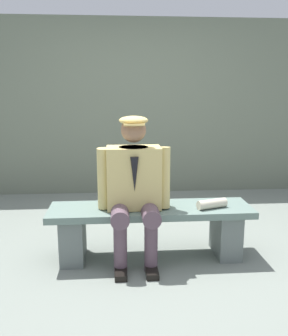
{
  "coord_description": "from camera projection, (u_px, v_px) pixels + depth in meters",
  "views": [
    {
      "loc": [
        0.3,
        3.04,
        1.47
      ],
      "look_at": [
        0.06,
        0.0,
        0.82
      ],
      "focal_mm": 39.07,
      "sensor_mm": 36.0,
      "label": 1
    }
  ],
  "objects": [
    {
      "name": "stadium_wall",
      "position": [
        136.0,
        108.0,
        5.24
      ],
      "size": [
        12.0,
        0.24,
        2.44
      ],
      "primitive_type": "cube",
      "color": "#646C5C",
      "rests_on": "ground"
    },
    {
      "name": "seated_man",
      "position": [
        134.0,
        184.0,
        3.08
      ],
      "size": [
        0.63,
        0.57,
        1.26
      ],
      "color": "tan",
      "rests_on": "ground"
    },
    {
      "name": "ground_plane",
      "position": [
        150.0,
        256.0,
        3.29
      ],
      "size": [
        30.0,
        30.0,
        0.0
      ],
      "primitive_type": "plane",
      "color": "slate"
    },
    {
      "name": "bench",
      "position": [
        151.0,
        224.0,
        3.23
      ],
      "size": [
        1.77,
        0.46,
        0.47
      ],
      "color": "slate",
      "rests_on": "ground"
    },
    {
      "name": "rolled_magazine",
      "position": [
        212.0,
        204.0,
        3.15
      ],
      "size": [
        0.28,
        0.16,
        0.08
      ],
      "primitive_type": "cylinder",
      "rotation": [
        0.0,
        1.57,
        0.32
      ],
      "color": "beige",
      "rests_on": "bench"
    }
  ]
}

